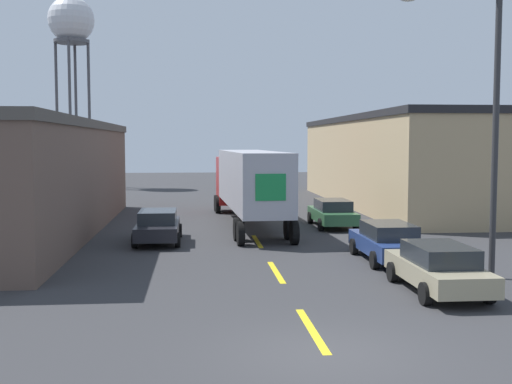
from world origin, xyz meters
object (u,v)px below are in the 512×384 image
object	(u,v)px
parked_car_right_near	(438,267)
water_tower	(71,25)
parked_car_right_mid	(388,241)
parked_car_left_far	(158,226)
street_lamp	(484,114)
semi_truck	(248,180)
parked_car_right_far	(332,213)

from	to	relation	value
parked_car_right_near	water_tower	world-z (taller)	water_tower
parked_car_right_mid	parked_car_right_near	xyz separation A→B (m)	(0.00, -4.96, 0.00)
parked_car_left_far	street_lamp	size ratio (longest dim) A/B	0.52
semi_truck	parked_car_right_mid	bearing A→B (deg)	-70.97
parked_car_right_near	street_lamp	distance (m)	5.29
parked_car_right_far	parked_car_right_near	xyz separation A→B (m)	(0.00, -14.59, 0.00)
parked_car_right_mid	parked_car_right_far	bearing A→B (deg)	90.00
parked_car_right_mid	parked_car_right_near	size ratio (longest dim) A/B	1.00
parked_car_right_far	parked_car_right_mid	size ratio (longest dim) A/B	1.00
parked_car_left_far	parked_car_right_near	world-z (taller)	same
parked_car_left_far	water_tower	xyz separation A→B (m)	(-10.17, 35.90, 14.88)
semi_truck	street_lamp	bearing A→B (deg)	-68.15
parked_car_right_far	parked_car_left_far	distance (m)	9.74
parked_car_right_far	water_tower	distance (m)	39.66
parked_car_right_near	parked_car_right_mid	bearing A→B (deg)	90.00
parked_car_right_near	water_tower	xyz separation A→B (m)	(-18.88, 46.12, 14.88)
parked_car_right_far	parked_car_right_mid	xyz separation A→B (m)	(0.00, -9.63, 0.00)
water_tower	street_lamp	size ratio (longest dim) A/B	2.02
parked_car_right_mid	water_tower	distance (m)	47.67
water_tower	semi_truck	bearing A→B (deg)	-64.25
parked_car_right_far	parked_car_right_near	size ratio (longest dim) A/B	1.00
parked_car_left_far	parked_car_right_far	bearing A→B (deg)	26.62
parked_car_right_far	water_tower	size ratio (longest dim) A/B	0.26
street_lamp	parked_car_right_far	bearing A→B (deg)	99.23
parked_car_right_far	water_tower	xyz separation A→B (m)	(-18.88, 31.54, 14.88)
parked_car_right_far	parked_car_left_far	bearing A→B (deg)	-153.38
semi_truck	parked_car_right_near	distance (m)	16.55
parked_car_left_far	water_tower	bearing A→B (deg)	105.81
street_lamp	parked_car_right_mid	bearing A→B (deg)	122.94
semi_truck	parked_car_right_mid	distance (m)	11.87
water_tower	parked_car_right_far	bearing A→B (deg)	-59.09
parked_car_right_mid	street_lamp	bearing A→B (deg)	-57.06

